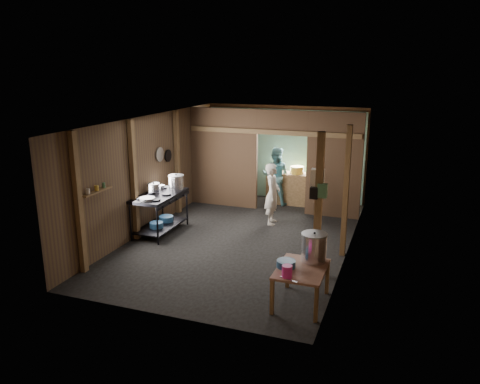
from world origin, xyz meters
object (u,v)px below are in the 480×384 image
at_px(stock_pot, 314,248).
at_px(stove_pot_large, 176,183).
at_px(pink_bucket, 287,271).
at_px(gas_range, 160,213).
at_px(cook, 272,194).
at_px(prep_table, 301,286).
at_px(yellow_tub, 297,170).

bearing_deg(stock_pot, stove_pot_large, 147.73).
bearing_deg(pink_bucket, stove_pot_large, 138.24).
height_order(gas_range, cook, cook).
xyz_separation_m(gas_range, stock_pot, (3.83, -1.80, 0.38)).
relative_size(prep_table, cook, 0.70).
distance_m(gas_range, yellow_tub, 4.04).
bearing_deg(gas_range, yellow_tub, 53.85).
bearing_deg(stock_pot, prep_table, -109.81).
bearing_deg(stock_pot, gas_range, 154.79).
bearing_deg(stock_pot, pink_bucket, -109.38).
height_order(prep_table, pink_bucket, pink_bucket).
distance_m(gas_range, stove_pot_large, 0.81).
bearing_deg(prep_table, stove_pot_large, 143.21).
height_order(gas_range, stock_pot, stock_pot).
relative_size(prep_table, stove_pot_large, 2.86).
distance_m(gas_range, pink_bucket, 4.39).
bearing_deg(gas_range, stock_pot, -25.21).
xyz_separation_m(stove_pot_large, yellow_tub, (2.20, 2.73, -0.11)).
bearing_deg(yellow_tub, stove_pot_large, -128.81).
distance_m(stove_pot_large, pink_bucket, 4.58).
height_order(yellow_tub, cook, cook).
bearing_deg(prep_table, pink_bucket, -109.02).
bearing_deg(stove_pot_large, gas_range, -108.48).
bearing_deg(cook, gas_range, 116.00).
distance_m(stock_pot, cook, 3.64).
relative_size(gas_range, pink_bucket, 8.07).
height_order(pink_bucket, cook, cook).
bearing_deg(pink_bucket, cook, 109.03).
bearing_deg(prep_table, yellow_tub, 104.02).
height_order(gas_range, prep_table, gas_range).
xyz_separation_m(stove_pot_large, stock_pot, (3.66, -2.31, -0.22)).
bearing_deg(prep_table, stock_pot, 70.19).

